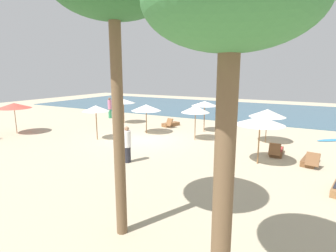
{
  "coord_description": "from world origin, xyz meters",
  "views": [
    {
      "loc": [
        9.38,
        -14.08,
        4.32
      ],
      "look_at": [
        1.67,
        -0.01,
        1.1
      ],
      "focal_mm": 28.85,
      "sensor_mm": 36.0,
      "label": 1
    }
  ],
  "objects_px": {
    "umbrella_7": "(123,101)",
    "person_0": "(110,108)",
    "umbrella_3": "(96,108)",
    "umbrella_4": "(195,109)",
    "umbrella_0": "(260,121)",
    "umbrella_5": "(146,108)",
    "surfboard": "(332,140)",
    "umbrella_6": "(14,106)",
    "lounger_1": "(276,151)",
    "palm_1": "(231,13)",
    "umbrella_2": "(267,113)",
    "lounger_3": "(310,161)",
    "lounger_0": "(171,124)",
    "person_1": "(127,144)",
    "umbrella_1": "(205,104)"
  },
  "relations": [
    {
      "from": "palm_1",
      "to": "surfboard",
      "type": "xyz_separation_m",
      "value": [
        2.38,
        15.6,
        -5.15
      ]
    },
    {
      "from": "umbrella_7",
      "to": "person_0",
      "type": "height_order",
      "value": "umbrella_7"
    },
    {
      "from": "umbrella_7",
      "to": "surfboard",
      "type": "relative_size",
      "value": 1.07
    },
    {
      "from": "lounger_3",
      "to": "lounger_1",
      "type": "bearing_deg",
      "value": 151.78
    },
    {
      "from": "umbrella_0",
      "to": "palm_1",
      "type": "bearing_deg",
      "value": -83.81
    },
    {
      "from": "umbrella_2",
      "to": "lounger_1",
      "type": "height_order",
      "value": "umbrella_2"
    },
    {
      "from": "lounger_0",
      "to": "lounger_1",
      "type": "distance_m",
      "value": 9.45
    },
    {
      "from": "person_0",
      "to": "umbrella_1",
      "type": "bearing_deg",
      "value": -7.26
    },
    {
      "from": "person_1",
      "to": "surfboard",
      "type": "distance_m",
      "value": 13.2
    },
    {
      "from": "umbrella_5",
      "to": "lounger_0",
      "type": "bearing_deg",
      "value": 84.5
    },
    {
      "from": "umbrella_3",
      "to": "lounger_1",
      "type": "xyz_separation_m",
      "value": [
        10.7,
        2.11,
        -1.86
      ]
    },
    {
      "from": "umbrella_6",
      "to": "lounger_1",
      "type": "bearing_deg",
      "value": 11.83
    },
    {
      "from": "lounger_1",
      "to": "person_0",
      "type": "relative_size",
      "value": 0.85
    },
    {
      "from": "umbrella_1",
      "to": "palm_1",
      "type": "distance_m",
      "value": 15.62
    },
    {
      "from": "lounger_0",
      "to": "umbrella_5",
      "type": "bearing_deg",
      "value": -95.5
    },
    {
      "from": "umbrella_7",
      "to": "lounger_0",
      "type": "xyz_separation_m",
      "value": [
        4.19,
        0.67,
        -1.72
      ]
    },
    {
      "from": "lounger_3",
      "to": "surfboard",
      "type": "relative_size",
      "value": 0.89
    },
    {
      "from": "umbrella_5",
      "to": "umbrella_0",
      "type": "bearing_deg",
      "value": -19.4
    },
    {
      "from": "umbrella_0",
      "to": "umbrella_6",
      "type": "bearing_deg",
      "value": -174.49
    },
    {
      "from": "umbrella_2",
      "to": "umbrella_3",
      "type": "height_order",
      "value": "umbrella_3"
    },
    {
      "from": "umbrella_6",
      "to": "surfboard",
      "type": "bearing_deg",
      "value": 23.18
    },
    {
      "from": "palm_1",
      "to": "umbrella_4",
      "type": "bearing_deg",
      "value": 115.09
    },
    {
      "from": "umbrella_5",
      "to": "surfboard",
      "type": "bearing_deg",
      "value": 18.85
    },
    {
      "from": "umbrella_5",
      "to": "surfboard",
      "type": "distance_m",
      "value": 12.37
    },
    {
      "from": "lounger_0",
      "to": "lounger_1",
      "type": "height_order",
      "value": "lounger_0"
    },
    {
      "from": "umbrella_7",
      "to": "umbrella_3",
      "type": "bearing_deg",
      "value": -69.47
    },
    {
      "from": "umbrella_7",
      "to": "umbrella_5",
      "type": "bearing_deg",
      "value": -31.9
    },
    {
      "from": "umbrella_0",
      "to": "umbrella_5",
      "type": "height_order",
      "value": "umbrella_0"
    },
    {
      "from": "surfboard",
      "to": "palm_1",
      "type": "bearing_deg",
      "value": -98.67
    },
    {
      "from": "umbrella_0",
      "to": "umbrella_6",
      "type": "distance_m",
      "value": 16.47
    },
    {
      "from": "umbrella_2",
      "to": "lounger_1",
      "type": "xyz_separation_m",
      "value": [
        0.94,
        -2.32,
        -1.68
      ]
    },
    {
      "from": "palm_1",
      "to": "person_1",
      "type": "bearing_deg",
      "value": 137.93
    },
    {
      "from": "umbrella_4",
      "to": "umbrella_5",
      "type": "height_order",
      "value": "umbrella_4"
    },
    {
      "from": "umbrella_7",
      "to": "person_1",
      "type": "height_order",
      "value": "umbrella_7"
    },
    {
      "from": "umbrella_3",
      "to": "person_1",
      "type": "bearing_deg",
      "value": -30.98
    },
    {
      "from": "umbrella_2",
      "to": "palm_1",
      "type": "relative_size",
      "value": 0.36
    },
    {
      "from": "umbrella_2",
      "to": "person_1",
      "type": "distance_m",
      "value": 8.92
    },
    {
      "from": "umbrella_3",
      "to": "umbrella_4",
      "type": "distance_m",
      "value": 6.36
    },
    {
      "from": "umbrella_6",
      "to": "umbrella_7",
      "type": "xyz_separation_m",
      "value": [
        4.25,
        6.91,
        -0.1
      ]
    },
    {
      "from": "umbrella_6",
      "to": "person_1",
      "type": "distance_m",
      "value": 10.93
    },
    {
      "from": "umbrella_2",
      "to": "lounger_3",
      "type": "xyz_separation_m",
      "value": [
        2.55,
        -3.19,
        -1.69
      ]
    },
    {
      "from": "lounger_3",
      "to": "surfboard",
      "type": "distance_m",
      "value": 5.86
    },
    {
      "from": "umbrella_5",
      "to": "umbrella_6",
      "type": "bearing_deg",
      "value": -151.12
    },
    {
      "from": "lounger_0",
      "to": "umbrella_4",
      "type": "bearing_deg",
      "value": -42.42
    },
    {
      "from": "umbrella_7",
      "to": "lounger_1",
      "type": "relative_size",
      "value": 1.25
    },
    {
      "from": "umbrella_6",
      "to": "lounger_0",
      "type": "relative_size",
      "value": 1.33
    },
    {
      "from": "umbrella_6",
      "to": "palm_1",
      "type": "bearing_deg",
      "value": -22.43
    },
    {
      "from": "umbrella_3",
      "to": "surfboard",
      "type": "bearing_deg",
      "value": 27.52
    },
    {
      "from": "umbrella_1",
      "to": "umbrella_3",
      "type": "bearing_deg",
      "value": -133.32
    },
    {
      "from": "lounger_1",
      "to": "surfboard",
      "type": "relative_size",
      "value": 0.86
    }
  ]
}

